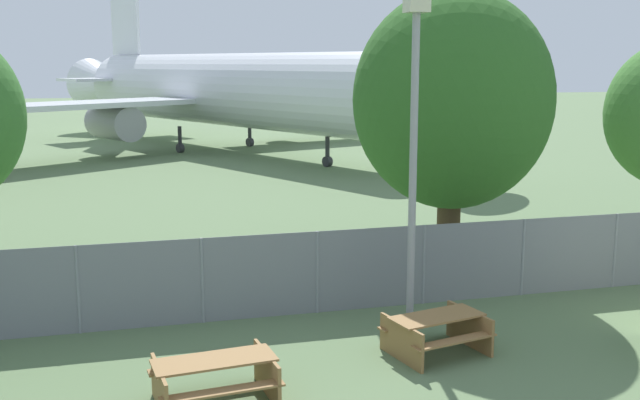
% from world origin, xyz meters
% --- Properties ---
extents(perimeter_fence, '(56.07, 0.07, 1.87)m').
position_xyz_m(perimeter_fence, '(-0.00, 10.50, 0.94)').
color(perimeter_fence, gray).
rests_on(perimeter_fence, ground).
extents(airplane, '(28.87, 36.64, 12.75)m').
position_xyz_m(airplane, '(-0.35, 42.27, 3.81)').
color(airplane, silver).
rests_on(airplane, ground).
extents(picnic_bench_near_cabin, '(2.14, 1.61, 0.76)m').
position_xyz_m(picnic_bench_near_cabin, '(-5.32, 6.54, 0.48)').
color(picnic_bench_near_cabin, olive).
rests_on(picnic_bench_near_cabin, ground).
extents(picnic_bench_open_grass, '(2.08, 1.77, 0.76)m').
position_xyz_m(picnic_bench_open_grass, '(-0.93, 7.61, 0.48)').
color(picnic_bench_open_grass, olive).
rests_on(picnic_bench_open_grass, ground).
extents(tree_near_hangar, '(5.09, 5.09, 7.40)m').
position_xyz_m(tree_near_hangar, '(1.56, 12.61, 4.59)').
color(tree_near_hangar, '#4C3823').
rests_on(tree_near_hangar, ground).
extents(light_mast, '(0.44, 0.44, 6.88)m').
position_xyz_m(light_mast, '(-0.79, 9.33, 4.27)').
color(light_mast, '#99999E').
rests_on(light_mast, ground).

